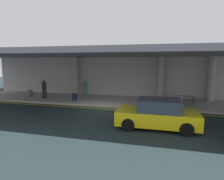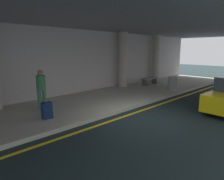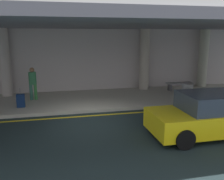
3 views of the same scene
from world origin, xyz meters
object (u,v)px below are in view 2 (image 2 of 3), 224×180
Objects in this scene: trash_bin_steel at (172,83)px; suitcase_upright_secondary at (47,110)px; person_waiting_for_ride at (41,87)px; support_column_left_mid at (123,60)px; support_column_center at (156,58)px; bench_metal at (150,80)px.

suitcase_upright_secondary is at bearing 176.58° from trash_bin_steel.
person_waiting_for_ride reaches higher than suitcase_upright_secondary.
support_column_center is at bearing 0.00° from support_column_left_mid.
person_waiting_for_ride is (-10.49, -1.26, -0.86)m from support_column_center.
support_column_center reaches higher than person_waiting_for_ride.
person_waiting_for_ride is 1.87× the size of suitcase_upright_secondary.
trash_bin_steel is (1.25, -3.07, -1.40)m from support_column_left_mid.
suitcase_upright_secondary is 0.56× the size of bench_metal.
suitcase_upright_secondary is (-0.46, -1.33, -0.65)m from person_waiting_for_ride.
support_column_left_mid is at bearing 156.19° from bench_metal.
trash_bin_steel is (8.20, -0.49, 0.11)m from suitcase_upright_secondary.
bench_metal is at bearing -156.85° from support_column_center.
trash_bin_steel is at bearing -108.14° from bench_metal.
support_column_center is 11.35m from suitcase_upright_secondary.
support_column_left_mid reaches higher than person_waiting_for_ride.
trash_bin_steel is at bearing 7.11° from suitcase_upright_secondary.
suitcase_upright_secondary reaches higher than bench_metal.
support_column_left_mid is at bearing 30.93° from suitcase_upright_secondary.
bench_metal is (-2.03, -0.87, -1.47)m from support_column_center.
bench_metal is 1.88× the size of trash_bin_steel.
support_column_center reaches higher than suitcase_upright_secondary.
support_column_center is at bearing 23.81° from suitcase_upright_secondary.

